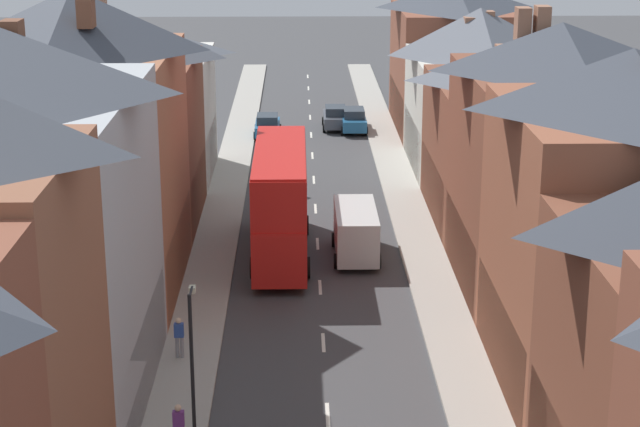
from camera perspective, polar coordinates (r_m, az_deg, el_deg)
The scene contains 13 objects.
pavement_left at distance 55.56m, azimuth -5.44°, elevation -0.92°, with size 2.20×104.00×0.14m, color #A8A399.
pavement_right at distance 55.73m, azimuth 5.08°, elevation -0.85°, with size 2.20×104.00×0.14m, color #A8A399.
centre_line_dashes at distance 53.54m, azimuth -0.13°, elevation -1.62°, with size 0.14×97.80×0.01m.
terrace_row_left at distance 36.28m, azimuth -15.90°, elevation -1.34°, with size 8.00×67.02×14.00m.
terrace_row_right at distance 45.34m, azimuth 13.05°, elevation 1.59°, with size 8.00×78.78×12.51m.
double_decker_bus_lead at distance 50.96m, azimuth -2.13°, elevation 0.70°, with size 2.74×10.80×5.30m.
car_near_silver at distance 77.66m, azimuth 1.81°, elevation 5.02°, with size 1.90×4.27×1.70m.
car_parked_left_a at distance 76.04m, azimuth -2.82°, elevation 4.71°, with size 1.90×3.94×1.62m.
car_parked_right_a at distance 78.42m, azimuth 0.82°, elevation 5.15°, with size 1.90×3.90×1.70m.
delivery_van at distance 51.31m, azimuth 1.92°, elevation -0.91°, with size 2.20×5.20×2.41m.
pedestrian_mid_left at distance 34.50m, azimuth -7.55°, elevation -11.13°, with size 0.36×0.22×1.61m.
pedestrian_mid_right at distance 40.80m, azimuth -7.52°, elevation -6.46°, with size 0.36×0.22×1.61m.
street_lamp at distance 33.44m, azimuth -6.82°, elevation -7.83°, with size 0.20×1.12×5.50m.
Camera 1 is at (-0.95, -14.63, 17.39)m, focal length 60.00 mm.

